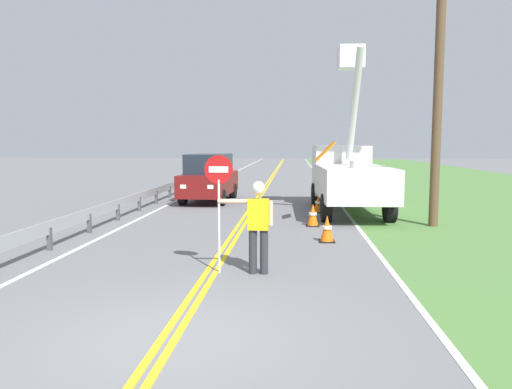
# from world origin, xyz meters

# --- Properties ---
(ground_plane) EXTENTS (160.00, 160.00, 0.00)m
(ground_plane) POSITION_xyz_m (0.00, 0.00, 0.00)
(ground_plane) COLOR slate
(grass_verge_right) EXTENTS (16.00, 110.00, 0.01)m
(grass_verge_right) POSITION_xyz_m (11.60, 20.00, 0.00)
(grass_verge_right) COLOR #517F3D
(grass_verge_right) RESTS_ON ground
(centerline_yellow_left) EXTENTS (0.11, 110.00, 0.01)m
(centerline_yellow_left) POSITION_xyz_m (-0.09, 20.00, 0.01)
(centerline_yellow_left) COLOR yellow
(centerline_yellow_left) RESTS_ON ground
(centerline_yellow_right) EXTENTS (0.11, 110.00, 0.01)m
(centerline_yellow_right) POSITION_xyz_m (0.09, 20.00, 0.01)
(centerline_yellow_right) COLOR yellow
(centerline_yellow_right) RESTS_ON ground
(edge_line_right) EXTENTS (0.12, 110.00, 0.01)m
(edge_line_right) POSITION_xyz_m (3.60, 20.00, 0.01)
(edge_line_right) COLOR silver
(edge_line_right) RESTS_ON ground
(edge_line_left) EXTENTS (0.12, 110.00, 0.01)m
(edge_line_left) POSITION_xyz_m (-3.60, 20.00, 0.01)
(edge_line_left) COLOR silver
(edge_line_left) RESTS_ON ground
(flagger_worker) EXTENTS (1.09, 0.25, 1.83)m
(flagger_worker) POSITION_xyz_m (0.94, 3.27, 1.05)
(flagger_worker) COLOR #2D2D33
(flagger_worker) RESTS_ON ground
(stop_sign_paddle) EXTENTS (0.56, 0.04, 2.33)m
(stop_sign_paddle) POSITION_xyz_m (0.17, 3.29, 1.71)
(stop_sign_paddle) COLOR silver
(stop_sign_paddle) RESTS_ON ground
(utility_bucket_truck) EXTENTS (2.67, 6.88, 6.04)m
(utility_bucket_truck) POSITION_xyz_m (3.64, 12.36, 1.43)
(utility_bucket_truck) COLOR silver
(utility_bucket_truck) RESTS_ON ground
(oncoming_suv_nearest) EXTENTS (2.08, 4.68, 2.10)m
(oncoming_suv_nearest) POSITION_xyz_m (-2.09, 15.13, 1.06)
(oncoming_suv_nearest) COLOR maroon
(oncoming_suv_nearest) RESTS_ON ground
(utility_pole_near) EXTENTS (1.80, 0.28, 8.01)m
(utility_pole_near) POSITION_xyz_m (5.96, 9.20, 4.18)
(utility_pole_near) COLOR brown
(utility_pole_near) RESTS_ON ground
(traffic_cone_lead) EXTENTS (0.40, 0.40, 0.70)m
(traffic_cone_lead) POSITION_xyz_m (2.50, 6.50, 0.34)
(traffic_cone_lead) COLOR orange
(traffic_cone_lead) RESTS_ON ground
(traffic_cone_mid) EXTENTS (0.40, 0.40, 0.70)m
(traffic_cone_mid) POSITION_xyz_m (2.23, 8.95, 0.34)
(traffic_cone_mid) COLOR orange
(traffic_cone_mid) RESTS_ON ground
(traffic_cone_tail) EXTENTS (0.40, 0.40, 0.70)m
(traffic_cone_tail) POSITION_xyz_m (2.56, 11.95, 0.34)
(traffic_cone_tail) COLOR orange
(traffic_cone_tail) RESTS_ON ground
(guardrail_left_shoulder) EXTENTS (0.10, 32.00, 0.71)m
(guardrail_left_shoulder) POSITION_xyz_m (-4.20, 15.27, 0.52)
(guardrail_left_shoulder) COLOR #9EA0A3
(guardrail_left_shoulder) RESTS_ON ground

